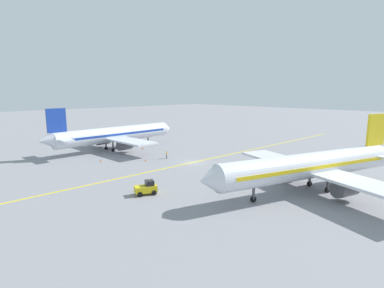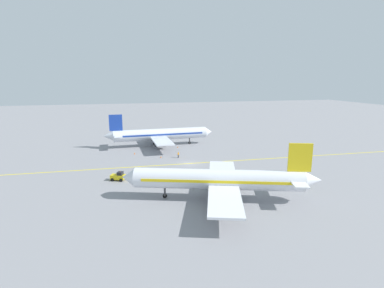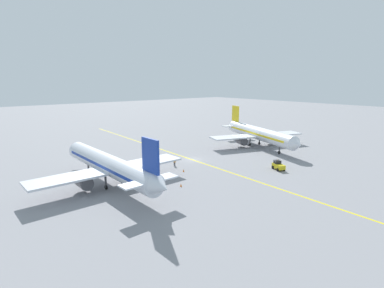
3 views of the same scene
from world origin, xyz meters
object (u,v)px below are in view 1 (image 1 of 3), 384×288
Objects in this scene: airplane_at_gate at (115,135)px; traffic_cone_by_wingtip at (101,161)px; traffic_cone_near_nose at (143,148)px; traffic_cone_mid_apron at (146,160)px; airplane_adjacent_stand at (312,166)px; ground_crew_worker at (167,154)px; baggage_tug_white at (146,188)px.

traffic_cone_by_wingtip is at bearing -42.73° from airplane_at_gate.
traffic_cone_near_nose is at bearing 49.65° from airplane_at_gate.
airplane_adjacent_stand is at bearing 10.83° from traffic_cone_mid_apron.
airplane_at_gate is 15.74m from traffic_cone_mid_apron.
airplane_at_gate is 1.02× the size of airplane_adjacent_stand.
traffic_cone_near_nose is 14.70m from traffic_cone_by_wingtip.
airplane_adjacent_stand is at bearing 2.60° from ground_crew_worker.
baggage_tug_white is (31.75, -13.48, -2.81)m from airplane_at_gate.
baggage_tug_white reaches higher than traffic_cone_near_nose.
baggage_tug_white is at bearing -34.09° from traffic_cone_near_nose.
ground_crew_worker is at bearing 9.70° from airplane_at_gate.
airplane_at_gate is 21.12× the size of ground_crew_worker.
ground_crew_worker reaches higher than traffic_cone_near_nose.
airplane_adjacent_stand is at bearing 49.34° from baggage_tug_white.
airplane_adjacent_stand reaches higher than baggage_tug_white.
ground_crew_worker is at bearing 76.89° from traffic_cone_mid_apron.
airplane_adjacent_stand is 10.35× the size of baggage_tug_white.
baggage_tug_white is at bearing -46.54° from ground_crew_worker.
ground_crew_worker is 4.84m from traffic_cone_mid_apron.
airplane_adjacent_stand is (46.92, 4.18, 0.00)m from airplane_at_gate.
airplane_at_gate is at bearing 137.27° from traffic_cone_by_wingtip.
airplane_adjacent_stand reaches higher than ground_crew_worker.
traffic_cone_near_nose is 12.95m from traffic_cone_mid_apron.
baggage_tug_white reaches higher than ground_crew_worker.
airplane_adjacent_stand is at bearing 18.96° from traffic_cone_by_wingtip.
traffic_cone_mid_apron is at bearing -7.03° from airplane_at_gate.
traffic_cone_by_wingtip is at bearing -69.71° from traffic_cone_near_nose.
baggage_tug_white is at bearing -35.10° from traffic_cone_mid_apron.
traffic_cone_near_nose is (4.32, 5.09, -3.43)m from airplane_at_gate.
traffic_cone_mid_apron is at bearing 49.52° from traffic_cone_by_wingtip.
ground_crew_worker is at bearing 58.98° from traffic_cone_by_wingtip.
traffic_cone_by_wingtip is at bearing -130.48° from traffic_cone_mid_apron.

